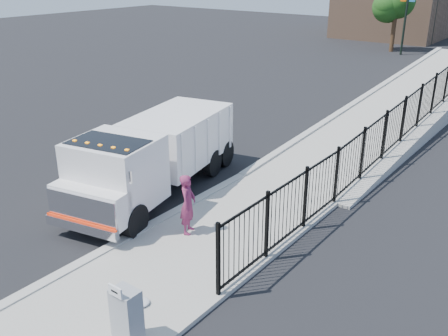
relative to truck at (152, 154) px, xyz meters
The scene contains 12 objects.
ground 2.41m from the truck, 35.81° to the right, with size 120.00×120.00×0.00m, color black.
sidewalk 4.89m from the truck, 41.88° to the right, with size 3.55×12.00×0.12m, color #9E998E.
curb 3.75m from the truck, 63.41° to the right, with size 0.30×12.00×0.16m, color #ADAAA3.
ramp 15.39m from the truck, 76.05° to the left, with size 3.95×24.00×1.70m, color #9E998E.
iron_fence 12.03m from the truck, 64.79° to the left, with size 0.10×28.00×1.80m, color black.
truck is the anchor object (origin of this frame).
worker 3.06m from the truck, 26.91° to the right, with size 0.63×0.41×1.73m, color #7F274D.
utility_cabinet 7.21m from the truck, 49.42° to the right, with size 0.55×0.40×1.25m, color gray.
arrow_sign 7.34m from the truck, 50.54° to the right, with size 0.35×0.04×0.22m, color white.
debris 6.10m from the truck, 48.22° to the right, with size 0.38×0.38×0.10m, color silver.
light_pole_0 32.52m from the truck, 94.50° to the left, with size 3.77×0.22×8.00m.
tree_0 33.74m from the truck, 96.97° to the left, with size 2.96×2.96×5.48m.
Camera 1 is at (9.34, -9.44, 7.11)m, focal length 40.00 mm.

